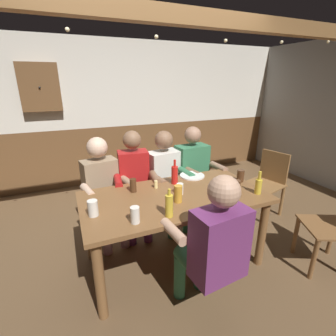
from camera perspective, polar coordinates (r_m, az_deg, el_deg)
The scene contains 26 objects.
ground_plane at distance 2.89m, azimuth -0.04°, elevation -18.64°, with size 7.80×7.80×0.00m, color brown.
back_wall_upper at distance 4.53m, azimuth -12.30°, elevation 18.46°, with size 6.50×0.12×1.43m, color silver.
back_wall_wainscot at distance 4.71m, azimuth -11.24°, elevation 3.46°, with size 6.50×0.12×1.02m, color brown.
ceiling_beam at distance 2.63m, azimuth -3.26°, elevation 32.18°, with size 5.85×0.14×0.16m, color brown.
dining_table at distance 2.40m, azimuth 1.52°, elevation -8.62°, with size 1.74×0.91×0.76m.
person_0 at distance 2.85m, azimuth -14.84°, elevation -4.07°, with size 0.56×0.57×1.22m.
person_1 at distance 2.91m, azimuth -7.74°, elevation -2.75°, with size 0.51×0.55×1.26m.
person_2 at distance 3.03m, azimuth -0.23°, elevation -1.78°, with size 0.59×0.58×1.23m.
person_3 at distance 3.19m, azimuth 6.16°, elevation -0.69°, with size 0.57×0.56×1.25m.
person_4 at distance 1.88m, azimuth 10.33°, elevation -16.94°, with size 0.55×0.55×1.23m.
chair_empty_near_left at distance 3.66m, azimuth 22.06°, elevation -2.92°, with size 0.54×0.54×0.88m.
table_candle at distance 2.49m, azimuth -2.83°, elevation -3.82°, with size 0.04×0.04×0.08m, color #F9E08C.
plate_0 at distance 2.81m, azimuth 5.61°, elevation -1.79°, with size 0.28×0.28×0.01m, color white.
bottle_0 at distance 1.97m, azimuth 0.28°, elevation -8.65°, with size 0.06×0.06×0.24m.
bottle_1 at distance 2.57m, azimuth 1.55°, elevation -1.53°, with size 0.07×0.07×0.26m.
bottle_2 at distance 2.51m, azimuth 20.24°, elevation -3.81°, with size 0.06×0.06×0.23m.
pint_glass_0 at distance 2.20m, azimuth 2.37°, elevation -6.01°, with size 0.07×0.07×0.16m, color gold.
pint_glass_1 at distance 2.42m, azimuth -8.09°, elevation -4.01°, with size 0.06×0.06×0.14m, color #4C2D19.
pint_glass_2 at distance 2.43m, azimuth 15.57°, elevation -4.36°, with size 0.07×0.07×0.14m, color #4C2D19.
pint_glass_3 at distance 2.08m, azimuth -17.02°, elevation -8.90°, with size 0.08×0.08×0.13m, color white.
pint_glass_4 at distance 2.76m, azimuth 16.45°, elevation -1.72°, with size 0.08×0.08×0.13m, color #4C2D19.
pint_glass_5 at distance 2.36m, azimuth 2.78°, elevation -4.83°, with size 0.07×0.07×0.11m, color white.
pint_glass_6 at distance 1.92m, azimuth -7.65°, elevation -10.74°, with size 0.07×0.07×0.13m, color white.
pint_glass_7 at distance 2.23m, azimuth 12.00°, elevation -6.39°, with size 0.06×0.06×0.14m, color #4C2D19.
wall_dart_cabinet at distance 4.32m, azimuth -27.57°, elevation 16.25°, with size 0.56×0.15×0.70m.
string_lights at distance 2.55m, azimuth -2.74°, elevation 28.86°, with size 4.59×0.04×0.11m.
Camera 1 is at (-0.88, -2.09, 1.79)m, focal length 26.28 mm.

